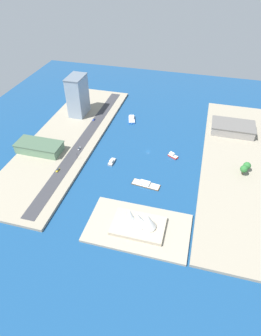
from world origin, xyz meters
TOP-DOWN VIEW (x-y plane):
  - ground_plane at (0.00, 0.00)m, footprint 440.00×440.00m
  - quay_west at (-89.23, 0.00)m, footprint 70.00×240.00m
  - quay_east at (89.23, 0.00)m, footprint 70.00×240.00m
  - peninsula_point at (-13.91, 98.14)m, footprint 76.63×44.86m
  - road_strip at (69.51, 0.00)m, footprint 11.95×228.00m
  - tugboat_red at (-25.63, 2.51)m, footprint 11.18×8.97m
  - barge_flat_brown at (-8.59, 49.62)m, footprint 25.77×10.15m
  - yacht_sleek_gray at (29.71, 27.50)m, footprint 4.91×12.64m
  - catamaran_blue at (32.07, -56.12)m, footprint 11.54×18.90m
  - terminal_long_green at (103.92, 31.00)m, footprint 45.77×21.47m
  - carpark_squat_concrete at (-82.05, -56.03)m, footprint 45.82×28.63m
  - tower_tall_glass at (95.84, -51.42)m, footprint 17.82×28.64m
  - taxi_yellow_cab at (73.08, 54.61)m, footprint 1.97×5.19m
  - hatchback_blue at (73.84, -40.67)m, footprint 2.09×4.52m
  - sedan_silver at (67.23, 18.02)m, footprint 1.86×4.88m
  - traffic_light_waterfront at (62.51, 33.65)m, footprint 0.36×0.36m
  - opera_landmark at (-14.34, 98.14)m, footprint 39.33×25.52m
  - park_tree_cluster at (-92.27, 12.92)m, footprint 9.94×13.66m

SIDE VIEW (x-z plane):
  - ground_plane at x=0.00m, z-range 0.00..0.00m
  - peninsula_point at x=-13.91m, z-range 0.00..2.00m
  - barge_flat_brown at x=-8.59m, z-range -0.42..2.44m
  - quay_west at x=-89.23m, z-range 0.00..2.56m
  - quay_east at x=89.23m, z-range 0.00..2.56m
  - yacht_sleek_gray at x=29.71m, z-range -0.65..3.57m
  - tugboat_red at x=-25.63m, z-range -0.57..3.50m
  - catamaran_blue at x=32.07m, z-range -0.56..3.58m
  - road_strip at x=69.51m, z-range 2.56..2.71m
  - hatchback_blue at x=73.84m, z-range 2.68..4.26m
  - sedan_silver at x=67.23m, z-range 2.70..4.24m
  - taxi_yellow_cab at x=73.08m, z-range 2.68..4.26m
  - traffic_light_waterfront at x=62.51m, z-range 3.65..10.15m
  - terminal_long_green at x=103.92m, z-range 2.58..12.08m
  - carpark_squat_concrete at x=-82.05m, z-range 2.59..12.37m
  - opera_landmark at x=-14.34m, z-range -1.20..16.80m
  - park_tree_cluster at x=-92.27m, z-range 3.77..14.09m
  - tower_tall_glass at x=95.84m, z-range 2.59..48.49m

